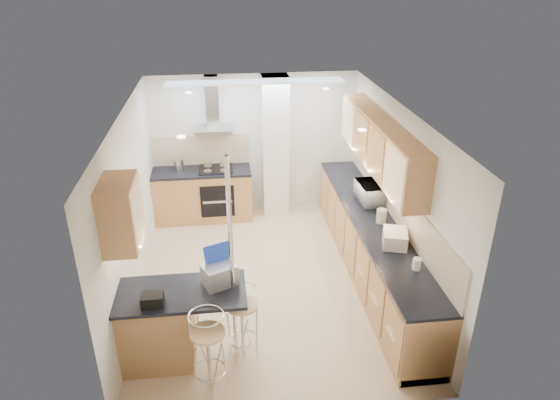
{
  "coord_description": "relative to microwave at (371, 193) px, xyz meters",
  "views": [
    {
      "loc": [
        -0.56,
        -6.01,
        4.2
      ],
      "look_at": [
        0.19,
        0.2,
        1.19
      ],
      "focal_mm": 32.0,
      "sensor_mm": 36.0,
      "label": 1
    }
  ],
  "objects": [
    {
      "name": "room_shell",
      "position": [
        -1.28,
        -0.15,
        0.47
      ],
      "size": [
        3.64,
        4.84,
        2.51
      ],
      "color": "silver",
      "rests_on": "ground"
    },
    {
      "name": "bar_stool_near",
      "position": [
        -2.42,
        -2.44,
        -0.58
      ],
      "size": [
        0.52,
        0.52,
        0.97
      ],
      "primitive_type": null,
      "rotation": [
        0.0,
        0.0,
        -0.39
      ],
      "color": "tan",
      "rests_on": "ground"
    },
    {
      "name": "microwave",
      "position": [
        0.0,
        0.0,
        0.0
      ],
      "size": [
        0.4,
        0.56,
        0.3
      ],
      "primitive_type": "imported",
      "rotation": [
        0.0,
        0.0,
        1.63
      ],
      "color": "white",
      "rests_on": "right_counter"
    },
    {
      "name": "jar_a",
      "position": [
        -0.07,
        0.37,
        -0.05
      ],
      "size": [
        0.15,
        0.15,
        0.19
      ],
      "primitive_type": "cylinder",
      "rotation": [
        0.0,
        0.0,
        0.24
      ],
      "color": "white",
      "rests_on": "right_counter"
    },
    {
      "name": "peninsula",
      "position": [
        -2.73,
        -1.98,
        -0.59
      ],
      "size": [
        1.47,
        0.72,
        0.94
      ],
      "color": "#BE824C",
      "rests_on": "ground"
    },
    {
      "name": "jar_c",
      "position": [
        -0.03,
        -0.65,
        -0.05
      ],
      "size": [
        0.17,
        0.17,
        0.2
      ],
      "primitive_type": "cylinder",
      "rotation": [
        0.0,
        0.0,
        0.21
      ],
      "color": "#B9B194",
      "rests_on": "right_counter"
    },
    {
      "name": "jar_b",
      "position": [
        -0.1,
        0.17,
        -0.08
      ],
      "size": [
        0.13,
        0.13,
        0.13
      ],
      "primitive_type": "cylinder",
      "rotation": [
        0.0,
        0.0,
        -0.21
      ],
      "color": "white",
      "rests_on": "right_counter"
    },
    {
      "name": "back_counter",
      "position": [
        -2.55,
        1.57,
        -0.61
      ],
      "size": [
        1.7,
        0.63,
        0.92
      ],
      "color": "#BE824C",
      "rests_on": "ground"
    },
    {
      "name": "right_counter",
      "position": [
        -0.1,
        -0.53,
        -0.61
      ],
      "size": [
        0.63,
        4.4,
        0.92
      ],
      "color": "#BE824C",
      "rests_on": "ground"
    },
    {
      "name": "jar_d",
      "position": [
        0.03,
        -1.83,
        -0.08
      ],
      "size": [
        0.11,
        0.11,
        0.14
      ],
      "primitive_type": "cylinder",
      "rotation": [
        0.0,
        0.0,
        0.12
      ],
      "color": "white",
      "rests_on": "right_counter"
    },
    {
      "name": "bread_bin",
      "position": [
        -0.05,
        -1.27,
        -0.05
      ],
      "size": [
        0.38,
        0.44,
        0.19
      ],
      "primitive_type": "cube",
      "rotation": [
        0.0,
        0.0,
        -0.28
      ],
      "color": "white",
      "rests_on": "right_counter"
    },
    {
      "name": "bag",
      "position": [
        -2.98,
        -2.18,
        -0.07
      ],
      "size": [
        0.23,
        0.17,
        0.13
      ],
      "primitive_type": "cube",
      "rotation": [
        0.0,
        0.0,
        0.0
      ],
      "color": "black",
      "rests_on": "peninsula"
    },
    {
      "name": "bar_stool_end",
      "position": [
        -2.04,
        -1.98,
        -0.61
      ],
      "size": [
        0.53,
        0.53,
        0.93
      ],
      "primitive_type": null,
      "rotation": [
        0.0,
        0.0,
        0.67
      ],
      "color": "tan",
      "rests_on": "ground"
    },
    {
      "name": "laptop",
      "position": [
        -2.27,
        -1.88,
        -0.01
      ],
      "size": [
        0.43,
        0.39,
        0.24
      ],
      "primitive_type": "cube",
      "rotation": [
        0.0,
        0.0,
        0.41
      ],
      "color": "#A5A8AD",
      "rests_on": "peninsula"
    },
    {
      "name": "kettle",
      "position": [
        -2.93,
        1.6,
        -0.04
      ],
      "size": [
        0.16,
        0.16,
        0.22
      ],
      "primitive_type": "cylinder",
      "color": "#ACAEB1",
      "rests_on": "back_counter"
    },
    {
      "name": "ground",
      "position": [
        -1.6,
        -0.53,
        -1.07
      ],
      "size": [
        4.8,
        4.8,
        0.0
      ],
      "primitive_type": "plane",
      "color": "beige",
      "rests_on": "ground"
    }
  ]
}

